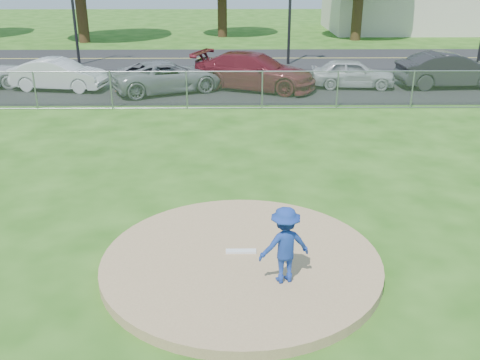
# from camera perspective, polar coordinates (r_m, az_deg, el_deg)

# --- Properties ---
(ground) EXTENTS (120.00, 120.00, 0.00)m
(ground) POSITION_cam_1_polar(r_m,az_deg,el_deg) (19.78, -0.27, 6.15)
(ground) COLOR #215111
(ground) RESTS_ON ground
(pitchers_mound) EXTENTS (5.40, 5.40, 0.20)m
(pitchers_mound) POSITION_cam_1_polar(r_m,az_deg,el_deg) (10.50, 0.13, -8.73)
(pitchers_mound) COLOR #A08058
(pitchers_mound) RESTS_ON ground
(pitching_rubber) EXTENTS (0.60, 0.15, 0.04)m
(pitching_rubber) POSITION_cam_1_polar(r_m,az_deg,el_deg) (10.61, 0.11, -7.61)
(pitching_rubber) COLOR white
(pitching_rubber) RESTS_ON pitchers_mound
(chain_link_fence) EXTENTS (40.00, 0.06, 1.50)m
(chain_link_fence) POSITION_cam_1_polar(r_m,az_deg,el_deg) (21.53, -0.31, 9.55)
(chain_link_fence) COLOR gray
(chain_link_fence) RESTS_ON ground
(parking_lot) EXTENTS (50.00, 8.00, 0.01)m
(parking_lot) POSITION_cam_1_polar(r_m,az_deg,el_deg) (26.08, -0.37, 10.15)
(parking_lot) COLOR black
(parking_lot) RESTS_ON ground
(street) EXTENTS (60.00, 7.00, 0.01)m
(street) POSITION_cam_1_polar(r_m,az_deg,el_deg) (33.45, -0.44, 12.86)
(street) COLOR black
(street) RESTS_ON ground
(commercial_building) EXTENTS (16.40, 9.40, 4.30)m
(commercial_building) POSITION_cam_1_polar(r_m,az_deg,el_deg) (49.80, 19.14, 17.33)
(commercial_building) COLOR beige
(commercial_building) RESTS_ON ground
(traffic_signal_left) EXTENTS (1.28, 0.20, 5.60)m
(traffic_signal_left) POSITION_cam_1_polar(r_m,az_deg,el_deg) (32.25, -17.01, 17.61)
(traffic_signal_left) COLOR black
(traffic_signal_left) RESTS_ON ground
(pitcher) EXTENTS (1.03, 0.76, 1.43)m
(pitcher) POSITION_cam_1_polar(r_m,az_deg,el_deg) (9.44, 4.80, -6.93)
(pitcher) COLOR navy
(pitcher) RESTS_ON pitchers_mound
(traffic_cone) EXTENTS (0.37, 0.37, 0.73)m
(traffic_cone) POSITION_cam_1_polar(r_m,az_deg,el_deg) (25.34, -12.75, 10.09)
(traffic_cone) COLOR #D93D0B
(traffic_cone) RESTS_ON parking_lot
(parked_car_white) EXTENTS (4.44, 2.12, 1.40)m
(parked_car_white) POSITION_cam_1_polar(r_m,az_deg,el_deg) (26.18, -18.75, 10.61)
(parked_car_white) COLOR silver
(parked_car_white) RESTS_ON parking_lot
(parked_car_gray) EXTENTS (5.46, 4.08, 1.38)m
(parked_car_gray) POSITION_cam_1_polar(r_m,az_deg,el_deg) (24.67, -7.71, 10.89)
(parked_car_gray) COLOR gray
(parked_car_gray) RESTS_ON parking_lot
(parked_car_darkred) EXTENTS (6.12, 4.26, 1.65)m
(parked_car_darkred) POSITION_cam_1_polar(r_m,az_deg,el_deg) (24.96, 1.56, 11.52)
(parked_car_darkred) COLOR maroon
(parked_car_darkred) RESTS_ON parking_lot
(parked_car_pearl) EXTENTS (4.00, 1.88, 1.32)m
(parked_car_pearl) POSITION_cam_1_polar(r_m,az_deg,el_deg) (25.86, 11.90, 11.08)
(parked_car_pearl) COLOR #B5B7B9
(parked_car_pearl) RESTS_ON parking_lot
(parked_car_charcoal) EXTENTS (4.97, 1.99, 1.61)m
(parked_car_charcoal) POSITION_cam_1_polar(r_m,az_deg,el_deg) (27.23, 21.54, 10.88)
(parked_car_charcoal) COLOR #242427
(parked_car_charcoal) RESTS_ON parking_lot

